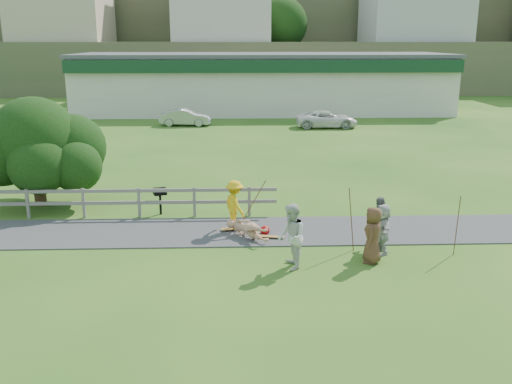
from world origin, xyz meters
TOP-DOWN VIEW (x-y plane):
  - ground at (0.00, 0.00)m, footprint 260.00×260.00m
  - path at (0.00, 1.50)m, footprint 34.00×3.00m
  - fence at (-4.62, 3.30)m, footprint 15.05×0.10m
  - strip_mall at (4.00, 34.94)m, footprint 32.50×10.75m
  - skater_rider at (1.47, 1.60)m, footprint 1.04×1.24m
  - skater_fallen at (1.87, 0.84)m, footprint 1.63×1.47m
  - spectator_a at (3.05, -1.70)m, footprint 0.77×0.96m
  - spectator_b at (5.88, -0.33)m, footprint 0.42×0.99m
  - spectator_c at (5.44, -1.35)m, footprint 0.80×0.95m
  - spectator_d at (5.91, -0.62)m, footprint 0.57×1.47m
  - car_silver at (-2.21, 26.16)m, footprint 3.84×1.54m
  - car_white at (8.24, 24.77)m, footprint 4.49×2.11m
  - tree at (-6.15, 5.08)m, footprint 5.37×5.37m
  - bbq at (-1.28, 3.63)m, footprint 0.55×0.48m
  - longboard_rider at (1.47, 1.60)m, footprint 0.98×0.49m
  - longboard_fallen at (2.67, 0.74)m, footprint 0.83×0.34m
  - helmet at (2.47, 1.19)m, footprint 0.32×0.32m
  - pole_rider at (2.07, 2.00)m, footprint 0.03×0.03m
  - pole_spec_left at (5.00, -0.37)m, footprint 0.03×0.03m
  - pole_spec_right at (8.09, -0.83)m, footprint 0.03×0.03m

SIDE VIEW (x-z plane):
  - ground at x=0.00m, z-range 0.00..0.00m
  - path at x=0.00m, z-range 0.00..0.04m
  - longboard_fallen at x=2.67m, z-range 0.00..0.09m
  - longboard_rider at x=1.47m, z-range 0.00..0.11m
  - helmet at x=2.47m, z-range 0.00..0.32m
  - skater_fallen at x=1.87m, z-range 0.00..0.65m
  - bbq at x=-1.28m, z-range 0.00..1.00m
  - car_silver at x=-2.21m, z-range 0.00..1.24m
  - car_white at x=8.24m, z-range 0.00..1.24m
  - fence at x=-4.62m, z-range 0.17..1.27m
  - spectator_d at x=5.91m, z-range 0.00..1.55m
  - skater_rider at x=1.47m, z-range 0.00..1.66m
  - spectator_c at x=5.44m, z-range 0.00..1.67m
  - spectator_b at x=5.88m, z-range 0.00..1.69m
  - pole_spec_right at x=8.09m, z-range 0.00..1.83m
  - spectator_a at x=3.05m, z-range 0.00..1.88m
  - pole_rider at x=2.07m, z-range 0.00..1.89m
  - pole_spec_left at x=5.00m, z-range 0.00..2.00m
  - tree at x=-6.15m, z-range 0.00..3.18m
  - strip_mall at x=4.00m, z-range 0.03..5.13m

